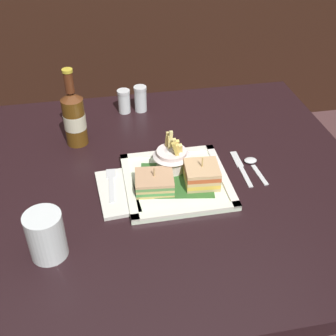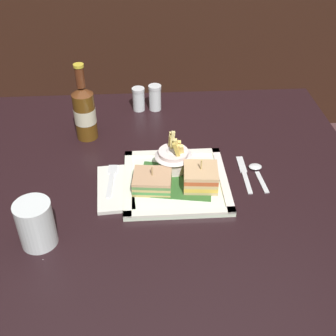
# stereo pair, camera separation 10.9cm
# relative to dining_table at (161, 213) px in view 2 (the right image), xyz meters

# --- Properties ---
(ground_plane) EXTENTS (6.00, 6.00, 0.00)m
(ground_plane) POSITION_rel_dining_table_xyz_m (0.00, 0.00, -0.60)
(ground_plane) COLOR #513335
(dining_table) EXTENTS (1.09, 0.96, 0.73)m
(dining_table) POSITION_rel_dining_table_xyz_m (0.00, 0.00, 0.00)
(dining_table) COLOR black
(dining_table) RESTS_ON ground_plane
(square_plate) EXTENTS (0.26, 0.26, 0.02)m
(square_plate) POSITION_rel_dining_table_xyz_m (0.04, -0.03, 0.14)
(square_plate) COLOR white
(square_plate) RESTS_ON dining_table
(sandwich_half_left) EXTENTS (0.10, 0.09, 0.06)m
(sandwich_half_left) POSITION_rel_dining_table_xyz_m (-0.02, -0.05, 0.16)
(sandwich_half_left) COLOR tan
(sandwich_half_left) RESTS_ON square_plate
(sandwich_half_right) EXTENTS (0.09, 0.09, 0.08)m
(sandwich_half_right) POSITION_rel_dining_table_xyz_m (0.10, -0.05, 0.17)
(sandwich_half_right) COLOR tan
(sandwich_half_right) RESTS_ON square_plate
(fries_cup) EXTENTS (0.10, 0.10, 0.11)m
(fries_cup) POSITION_rel_dining_table_xyz_m (0.04, 0.02, 0.18)
(fries_cup) COLOR silver
(fries_cup) RESTS_ON square_plate
(beer_bottle) EXTENTS (0.06, 0.06, 0.23)m
(beer_bottle) POSITION_rel_dining_table_xyz_m (-0.21, 0.21, 0.22)
(beer_bottle) COLOR #5B3811
(beer_bottle) RESTS_ON dining_table
(water_glass) EXTENTS (0.08, 0.08, 0.11)m
(water_glass) POSITION_rel_dining_table_xyz_m (-0.27, -0.21, 0.18)
(water_glass) COLOR silver
(water_glass) RESTS_ON dining_table
(folded_napkin) EXTENTS (0.10, 0.19, 0.01)m
(folded_napkin) POSITION_rel_dining_table_xyz_m (-0.12, -0.04, 0.13)
(folded_napkin) COLOR silver
(folded_napkin) RESTS_ON dining_table
(fork) EXTENTS (0.03, 0.13, 0.00)m
(fork) POSITION_rel_dining_table_xyz_m (-0.13, -0.01, 0.14)
(fork) COLOR silver
(fork) RESTS_ON dining_table
(knife) EXTENTS (0.02, 0.16, 0.00)m
(knife) POSITION_rel_dining_table_xyz_m (0.22, 0.00, 0.13)
(knife) COLOR silver
(knife) RESTS_ON dining_table
(spoon) EXTENTS (0.04, 0.12, 0.01)m
(spoon) POSITION_rel_dining_table_xyz_m (0.26, 0.01, 0.13)
(spoon) COLOR silver
(spoon) RESTS_ON dining_table
(salt_shaker) EXTENTS (0.04, 0.04, 0.08)m
(salt_shaker) POSITION_rel_dining_table_xyz_m (-0.05, 0.36, 0.16)
(salt_shaker) COLOR silver
(salt_shaker) RESTS_ON dining_table
(pepper_shaker) EXTENTS (0.04, 0.04, 0.08)m
(pepper_shaker) POSITION_rel_dining_table_xyz_m (-0.00, 0.36, 0.17)
(pepper_shaker) COLOR silver
(pepper_shaker) RESTS_ON dining_table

